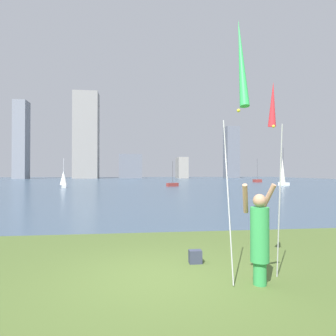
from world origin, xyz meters
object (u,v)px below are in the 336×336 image
Objects in this scene: sailboat_0 at (283,173)px; sailboat_4 at (257,181)px; kite_flag_left at (241,68)px; sailboat_1 at (172,184)px; person at (260,235)px; kite_flag_right at (273,111)px; bag at (195,257)px; sailboat_3 at (64,179)px.

sailboat_4 is (2.16, 14.42, -1.57)m from sailboat_0.
kite_flag_left is 1.31× the size of sailboat_1.
kite_flag_right reaches higher than person.
kite_flag_left is 1.20× the size of kite_flag_right.
kite_flag_right is at bearing -113.14° from sailboat_4.
kite_flag_right reaches higher than sailboat_1.
person is 1.85m from bag.
kite_flag_left is at bearing -78.74° from bag.
kite_flag_left is at bearing -118.55° from sailboat_0.
sailboat_3 is at bearing 107.71° from kite_flag_right.
sailboat_0 reaches higher than sailboat_4.
bag is 35.98m from sailboat_3.
person is at bearing -113.42° from sailboat_4.
sailboat_3 is at bearing 105.81° from kite_flag_left.
kite_flag_right is 37.34m from sailboat_3.
sailboat_1 is at bearing 85.00° from kite_flag_right.
person is 2.49m from kite_flag_right.
bag is 0.06× the size of sailboat_4.
kite_flag_left is 45.29m from sailboat_0.
sailboat_1 reaches higher than person.
person reaches higher than bag.
sailboat_1 is (4.33, 38.77, -3.51)m from kite_flag_left.
kite_flag_left is at bearing -96.37° from sailboat_1.
sailboat_0 is (21.62, 39.74, -1.90)m from kite_flag_left.
sailboat_4 reaches higher than kite_flag_left.
kite_flag_right is 38.11m from sailboat_1.
bag is 0.08× the size of sailboat_1.
kite_flag_right reaches higher than sailboat_3.
kite_flag_right is (1.02, 0.92, -0.51)m from kite_flag_left.
sailboat_3 is at bearing -170.95° from sailboat_1.
person is at bearing -136.37° from kite_flag_right.
sailboat_0 is 1.22× the size of sailboat_4.
sailboat_3 is 38.44m from sailboat_4.
sailboat_4 is at bearing 27.47° from sailboat_3.
kite_flag_right is at bearing -117.95° from sailboat_0.
sailboat_4 reaches higher than sailboat_1.
kite_flag_left is 0.99× the size of sailboat_4.
kite_flag_left is at bearing -113.70° from sailboat_4.
kite_flag_left is 1.47m from kite_flag_right.
sailboat_1 is at bearing 82.73° from bag.
bag is at bearing 145.69° from kite_flag_right.
person is at bearing -95.69° from sailboat_1.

